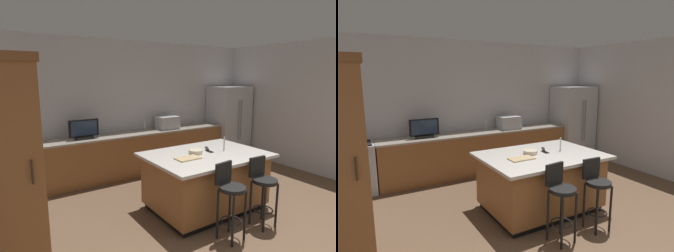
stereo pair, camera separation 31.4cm
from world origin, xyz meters
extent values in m
cube|color=#BCBCC1|center=(0.00, 4.18, 1.43)|extent=(6.53, 0.12, 2.85)
cube|color=#BCBCC1|center=(3.06, 2.09, 1.43)|extent=(0.12, 4.58, 2.85)
cube|color=brown|center=(-0.11, 3.80, 0.43)|extent=(4.19, 0.60, 0.87)
cube|color=#9E9384|center=(-0.11, 3.80, 0.88)|extent=(4.22, 0.62, 0.04)
cube|color=black|center=(-0.01, 1.71, 0.04)|extent=(1.62, 1.06, 0.09)
cube|color=brown|center=(-0.01, 1.71, 0.47)|extent=(1.70, 1.14, 0.77)
cube|color=beige|center=(-0.01, 1.71, 0.88)|extent=(1.86, 1.30, 0.04)
cube|color=#B7BABF|center=(2.48, 3.72, 0.91)|extent=(0.94, 0.76, 1.83)
cylinder|color=gray|center=(2.44, 3.32, 1.01)|extent=(0.02, 0.02, 1.01)
cylinder|color=gray|center=(2.52, 3.32, 1.01)|extent=(0.02, 0.02, 1.01)
cube|color=#B7BABF|center=(-2.59, 3.80, 0.45)|extent=(0.73, 0.60, 0.90)
cube|color=black|center=(-2.59, 3.50, 0.41)|extent=(0.51, 0.01, 0.32)
cube|color=black|center=(-2.59, 3.80, 0.91)|extent=(0.66, 0.50, 0.02)
cylinder|color=black|center=(-2.67, 3.49, 0.84)|extent=(0.04, 0.03, 0.04)
cylinder|color=black|center=(-2.51, 3.49, 0.84)|extent=(0.04, 0.03, 0.04)
cylinder|color=black|center=(-2.35, 3.49, 0.84)|extent=(0.04, 0.03, 0.04)
cube|color=brown|center=(-2.69, 1.42, 1.15)|extent=(0.54, 0.60, 2.29)
cylinder|color=#332819|center=(-2.53, 1.10, 1.26)|extent=(0.02, 0.02, 0.22)
cube|color=#B7BABF|center=(0.62, 3.80, 1.05)|extent=(0.48, 0.36, 0.29)
cube|color=black|center=(-1.31, 3.75, 0.93)|extent=(0.34, 0.16, 0.05)
cube|color=black|center=(-1.31, 3.75, 1.12)|extent=(0.56, 0.05, 0.33)
cube|color=#1E2D47|center=(-1.31, 3.72, 1.12)|extent=(0.49, 0.01, 0.28)
cylinder|color=#B2B2B7|center=(0.08, 3.90, 1.02)|extent=(0.02, 0.02, 0.24)
cylinder|color=#B2B2B7|center=(0.37, 1.71, 1.01)|extent=(0.02, 0.02, 0.22)
cylinder|color=black|center=(-0.31, 0.84, 0.70)|extent=(0.34, 0.34, 0.05)
cube|color=black|center=(-0.33, 0.99, 0.86)|extent=(0.29, 0.07, 0.28)
cylinder|color=black|center=(-0.42, 0.70, 0.34)|extent=(0.03, 0.03, 0.67)
cylinder|color=black|center=(-0.18, 0.73, 0.34)|extent=(0.03, 0.03, 0.67)
cylinder|color=black|center=(-0.45, 0.95, 0.34)|extent=(0.03, 0.03, 0.67)
cylinder|color=black|center=(-0.21, 0.98, 0.34)|extent=(0.03, 0.03, 0.67)
torus|color=black|center=(-0.31, 0.84, 0.25)|extent=(0.28, 0.28, 0.02)
cylinder|color=black|center=(0.31, 0.83, 0.67)|extent=(0.34, 0.34, 0.05)
cube|color=black|center=(0.31, 0.98, 0.83)|extent=(0.29, 0.05, 0.28)
cylinder|color=black|center=(0.18, 0.72, 0.32)|extent=(0.03, 0.03, 0.64)
cylinder|color=black|center=(0.43, 0.71, 0.32)|extent=(0.03, 0.03, 0.64)
cylinder|color=black|center=(0.19, 0.96, 0.32)|extent=(0.03, 0.03, 0.64)
cylinder|color=black|center=(0.44, 0.95, 0.32)|extent=(0.03, 0.03, 0.64)
torus|color=black|center=(0.31, 0.83, 0.24)|extent=(0.28, 0.28, 0.02)
cylinder|color=beige|center=(-0.15, 1.80, 0.93)|extent=(0.22, 0.22, 0.06)
cube|color=black|center=(0.11, 1.76, 0.90)|extent=(0.08, 0.15, 0.01)
cube|color=black|center=(0.18, 1.91, 0.91)|extent=(0.13, 0.17, 0.02)
cube|color=tan|center=(-0.42, 1.63, 0.91)|extent=(0.37, 0.21, 0.02)
camera|label=1|loc=(-2.80, -1.50, 2.08)|focal=29.79mm
camera|label=2|loc=(-2.53, -1.66, 2.08)|focal=29.79mm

